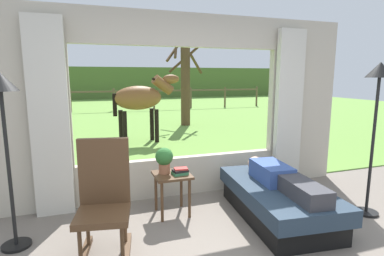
# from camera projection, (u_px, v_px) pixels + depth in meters

# --- Properties ---
(back_wall_with_window) EXTENTS (5.20, 0.12, 2.55)m
(back_wall_with_window) POSITION_uv_depth(u_px,v_px,m) (181.00, 109.00, 4.31)
(back_wall_with_window) COLOR #BCB29E
(back_wall_with_window) RESTS_ON ground_plane
(curtain_panel_left) EXTENTS (0.44, 0.10, 2.40)m
(curtain_panel_left) POSITION_uv_depth(u_px,v_px,m) (50.00, 119.00, 3.65)
(curtain_panel_left) COLOR beige
(curtain_panel_left) RESTS_ON ground_plane
(curtain_panel_right) EXTENTS (0.44, 0.10, 2.40)m
(curtain_panel_right) POSITION_uv_depth(u_px,v_px,m) (288.00, 109.00, 4.73)
(curtain_panel_right) COLOR beige
(curtain_panel_right) RESTS_ON ground_plane
(outdoor_pasture_lawn) EXTENTS (36.00, 21.68, 0.02)m
(outdoor_pasture_lawn) POSITION_uv_depth(u_px,v_px,m) (115.00, 112.00, 14.69)
(outdoor_pasture_lawn) COLOR olive
(outdoor_pasture_lawn) RESTS_ON ground_plane
(distant_hill_ridge) EXTENTS (36.00, 2.00, 2.40)m
(distant_hill_ridge) POSITION_uv_depth(u_px,v_px,m) (103.00, 83.00, 23.66)
(distant_hill_ridge) COLOR #4B642E
(distant_hill_ridge) RESTS_ON ground_plane
(recliner_sofa) EXTENTS (1.07, 1.78, 0.42)m
(recliner_sofa) POSITION_uv_depth(u_px,v_px,m) (277.00, 200.00, 3.71)
(recliner_sofa) COLOR black
(recliner_sofa) RESTS_ON ground_plane
(reclining_person) EXTENTS (0.40, 1.44, 0.22)m
(reclining_person) POSITION_uv_depth(u_px,v_px,m) (281.00, 178.00, 3.61)
(reclining_person) COLOR #334C8C
(reclining_person) RESTS_ON recliner_sofa
(rocking_chair) EXTENTS (0.58, 0.75, 1.12)m
(rocking_chair) POSITION_uv_depth(u_px,v_px,m) (104.00, 200.00, 2.91)
(rocking_chair) COLOR #4C331E
(rocking_chair) RESTS_ON ground_plane
(side_table) EXTENTS (0.44, 0.44, 0.52)m
(side_table) POSITION_uv_depth(u_px,v_px,m) (172.00, 181.00, 3.78)
(side_table) COLOR #4C331E
(side_table) RESTS_ON ground_plane
(potted_plant) EXTENTS (0.22, 0.22, 0.32)m
(potted_plant) POSITION_uv_depth(u_px,v_px,m) (164.00, 159.00, 3.76)
(potted_plant) COLOR #9E6042
(potted_plant) RESTS_ON side_table
(book_stack) EXTENTS (0.20, 0.16, 0.08)m
(book_stack) POSITION_uv_depth(u_px,v_px,m) (180.00, 171.00, 3.73)
(book_stack) COLOR #337247
(book_stack) RESTS_ON side_table
(floor_lamp_left) EXTENTS (0.32, 0.32, 1.75)m
(floor_lamp_left) POSITION_uv_depth(u_px,v_px,m) (2.00, 108.00, 2.87)
(floor_lamp_left) COLOR black
(floor_lamp_left) RESTS_ON ground_plane
(floor_lamp_right) EXTENTS (0.32, 0.32, 1.87)m
(floor_lamp_right) POSITION_uv_depth(u_px,v_px,m) (378.00, 93.00, 3.60)
(floor_lamp_right) COLOR black
(floor_lamp_right) RESTS_ON ground_plane
(horse) EXTENTS (1.82, 0.78, 1.73)m
(horse) POSITION_uv_depth(u_px,v_px,m) (141.00, 98.00, 7.72)
(horse) COLOR brown
(horse) RESTS_ON outdoor_pasture_lawn
(pasture_tree) EXTENTS (1.52, 1.46, 2.98)m
(pasture_tree) POSITION_uv_depth(u_px,v_px,m) (185.00, 80.00, 10.49)
(pasture_tree) COLOR #4C3823
(pasture_tree) RESTS_ON outdoor_pasture_lawn
(pasture_fence_line) EXTENTS (16.10, 0.10, 1.10)m
(pasture_fence_line) POSITION_uv_depth(u_px,v_px,m) (114.00, 96.00, 15.01)
(pasture_fence_line) COLOR brown
(pasture_fence_line) RESTS_ON outdoor_pasture_lawn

